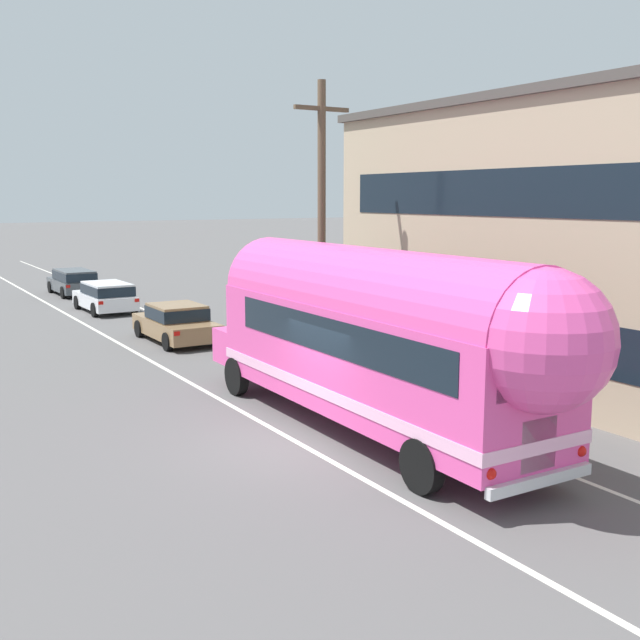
{
  "coord_description": "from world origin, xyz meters",
  "views": [
    {
      "loc": [
        -7.63,
        -13.37,
        5.19
      ],
      "look_at": [
        1.71,
        1.97,
        2.25
      ],
      "focal_mm": 42.28,
      "sensor_mm": 36.0,
      "label": 1
    }
  ],
  "objects": [
    {
      "name": "car_second",
      "position": [
        1.72,
        20.69,
        0.78
      ],
      "size": [
        2.02,
        4.27,
        1.37
      ],
      "color": "white",
      "rests_on": "ground"
    },
    {
      "name": "car_lead",
      "position": [
        1.91,
        12.29,
        0.73
      ],
      "size": [
        1.98,
        4.44,
        1.37
      ],
      "color": "olive",
      "rests_on": "ground"
    },
    {
      "name": "utility_pole",
      "position": [
        4.02,
        5.66,
        4.42
      ],
      "size": [
        1.8,
        0.24,
        8.5
      ],
      "color": "brown",
      "rests_on": "ground"
    },
    {
      "name": "lane_markings",
      "position": [
        1.59,
        12.0,
        0.0
      ],
      "size": [
        3.57,
        80.0,
        0.01
      ],
      "color": "silver",
      "rests_on": "ground"
    },
    {
      "name": "car_third",
      "position": [
        1.93,
        27.62,
        0.79
      ],
      "size": [
        1.92,
        4.32,
        1.37
      ],
      "color": "#474C51",
      "rests_on": "ground"
    },
    {
      "name": "ground_plane",
      "position": [
        0.0,
        0.0,
        0.0
      ],
      "size": [
        300.0,
        300.0,
        0.0
      ],
      "primitive_type": "plane",
      "color": "#565454"
    },
    {
      "name": "painted_bus",
      "position": [
        1.71,
        -0.52,
        2.3
      ],
      "size": [
        2.69,
        12.38,
        4.12
      ],
      "color": "#EA4C9E",
      "rests_on": "ground"
    }
  ]
}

